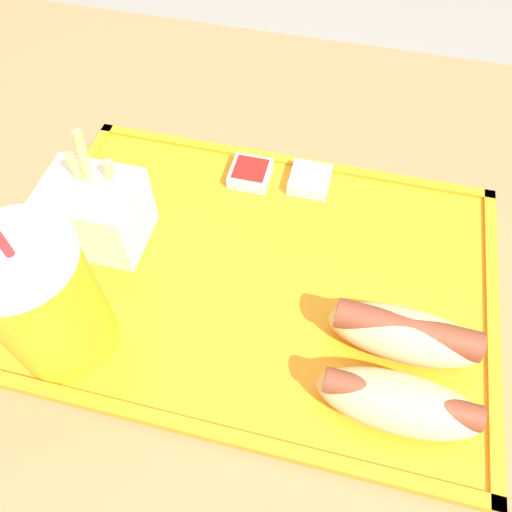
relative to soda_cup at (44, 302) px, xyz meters
name	(u,v)px	position (x,y,z in m)	size (l,w,h in m)	color
ground_plane	(242,442)	(-0.11, -0.13, -0.85)	(8.00, 8.00, 0.00)	gray
dining_table	(237,383)	(-0.11, -0.13, -0.46)	(1.41, 0.84, 0.77)	olive
food_tray	(256,275)	(-0.15, -0.11, -0.07)	(0.48, 0.34, 0.01)	orange
soda_cup	(44,302)	(0.00, 0.00, 0.00)	(0.09, 0.09, 0.17)	gold
hot_dog_far	(399,402)	(-0.30, 0.00, -0.04)	(0.14, 0.05, 0.05)	#DBB270
hot_dog_near	(405,334)	(-0.30, -0.07, -0.04)	(0.14, 0.06, 0.05)	#DBB270
fries_carton	(97,212)	(0.02, -0.12, -0.03)	(0.09, 0.07, 0.13)	silver
sauce_cup_mayo	(310,179)	(-0.18, -0.24, -0.06)	(0.05, 0.05, 0.02)	silver
sauce_cup_ketchup	(251,173)	(-0.12, -0.24, -0.06)	(0.05, 0.05, 0.02)	silver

